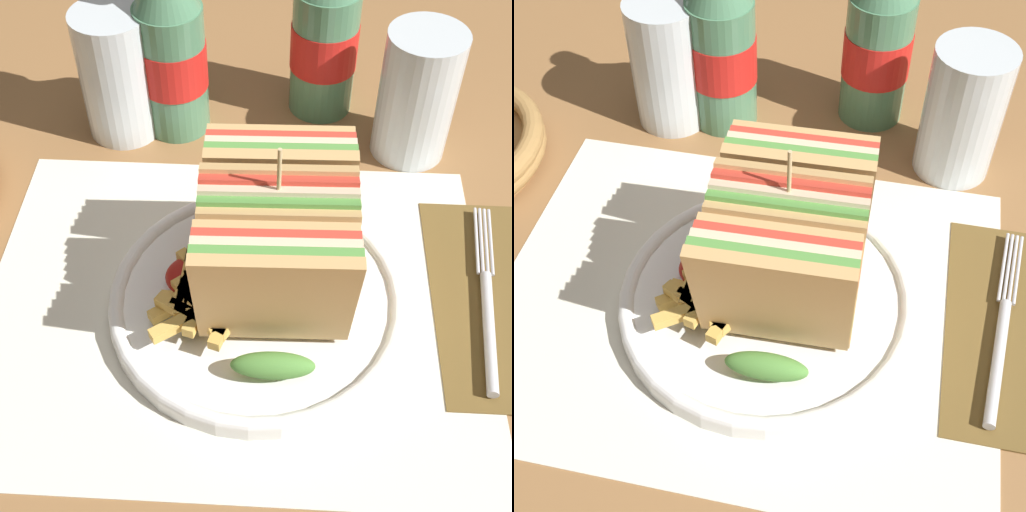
{
  "view_description": "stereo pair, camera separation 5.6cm",
  "coord_description": "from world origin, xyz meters",
  "views": [
    {
      "loc": [
        0.02,
        -0.37,
        0.47
      ],
      "look_at": [
        -0.0,
        -0.01,
        0.04
      ],
      "focal_mm": 50.0,
      "sensor_mm": 36.0,
      "label": 1
    },
    {
      "loc": [
        0.07,
        -0.37,
        0.47
      ],
      "look_at": [
        -0.0,
        -0.01,
        0.04
      ],
      "focal_mm": 50.0,
      "sensor_mm": 36.0,
      "label": 2
    }
  ],
  "objects": [
    {
      "name": "ketchup_blob",
      "position": [
        -0.05,
        -0.02,
        0.03
      ],
      "size": [
        0.05,
        0.04,
        0.02
      ],
      "color": "maroon",
      "rests_on": "plate_main"
    },
    {
      "name": "club_sandwich",
      "position": [
        0.01,
        -0.02,
        0.07
      ],
      "size": [
        0.11,
        0.18,
        0.15
      ],
      "color": "tan",
      "rests_on": "plate_main"
    },
    {
      "name": "glass_near",
      "position": [
        0.14,
        0.17,
        0.06
      ],
      "size": [
        0.07,
        0.07,
        0.13
      ],
      "color": "silver",
      "rests_on": "ground_plane"
    },
    {
      "name": "ground_plane",
      "position": [
        0.0,
        0.0,
        0.0
      ],
      "size": [
        4.0,
        4.0,
        0.0
      ],
      "primitive_type": "plane",
      "color": "olive"
    },
    {
      "name": "glass_far",
      "position": [
        -0.14,
        0.19,
        0.06
      ],
      "size": [
        0.07,
        0.07,
        0.13
      ],
      "color": "silver",
      "rests_on": "ground_plane"
    },
    {
      "name": "plate_main",
      "position": [
        -0.0,
        -0.03,
        0.01
      ],
      "size": [
        0.24,
        0.24,
        0.02
      ],
      "color": "white",
      "rests_on": "ground_plane"
    },
    {
      "name": "fries_pile",
      "position": [
        -0.05,
        -0.05,
        0.03
      ],
      "size": [
        0.07,
        0.09,
        0.02
      ],
      "color": "gold",
      "rests_on": "plate_main"
    },
    {
      "name": "coke_bottle_near",
      "position": [
        -0.09,
        0.2,
        0.09
      ],
      "size": [
        0.07,
        0.07,
        0.21
      ],
      "color": "#4C7F5B",
      "rests_on": "ground_plane"
    },
    {
      "name": "placemat",
      "position": [
        -0.02,
        -0.03,
        0.0
      ],
      "size": [
        0.41,
        0.33,
        0.0
      ],
      "color": "silver",
      "rests_on": "ground_plane"
    },
    {
      "name": "fork",
      "position": [
        0.18,
        -0.03,
        0.01
      ],
      "size": [
        0.03,
        0.19,
        0.01
      ],
      "rotation": [
        0.0,
        0.0,
        -0.11
      ],
      "color": "silver",
      "rests_on": "napkin"
    },
    {
      "name": "coke_bottle_far",
      "position": [
        0.05,
        0.24,
        0.09
      ],
      "size": [
        0.07,
        0.07,
        0.21
      ],
      "color": "#4C7F5B",
      "rests_on": "ground_plane"
    }
  ]
}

